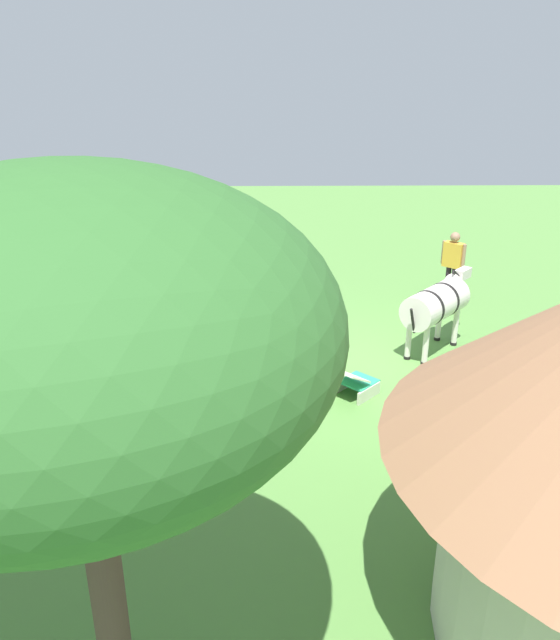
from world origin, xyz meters
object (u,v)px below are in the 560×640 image
object	(u,v)px
patio_dining_table	(157,347)
guest_beside_umbrella	(122,389)
zebra_by_umbrella	(437,304)
patio_chair_west_end	(81,364)
patio_chair_near_hut	(149,390)
patio_chair_east_end	(151,326)
striped_lounge_chair	(355,382)
acacia_tree_behind_hut	(72,332)
patio_chair_near_lawn	(231,347)
shade_umbrella	(148,235)
zebra_nearest_camera	(234,278)
standing_watcher	(453,260)

from	to	relation	value
patio_dining_table	guest_beside_umbrella	xyz separation A→B (m)	(0.14, 2.07, 0.29)
patio_dining_table	zebra_by_umbrella	distance (m)	5.30
patio_chair_west_end	patio_chair_near_hut	distance (m)	1.62
patio_chair_east_end	striped_lounge_chair	world-z (taller)	patio_chair_east_end
acacia_tree_behind_hut	patio_chair_near_hut	bearing A→B (deg)	-82.95
patio_dining_table	patio_chair_near_hut	world-z (taller)	patio_chair_near_hut
patio_chair_near_lawn	guest_beside_umbrella	bearing A→B (deg)	136.69
guest_beside_umbrella	acacia_tree_behind_hut	distance (m)	5.10
striped_lounge_chair	zebra_by_umbrella	bearing A→B (deg)	89.01
patio_chair_east_end	striped_lounge_chair	bearing A→B (deg)	138.91
shade_umbrella	patio_chair_near_lawn	distance (m)	2.50
patio_chair_near_hut	patio_chair_west_end	bearing A→B (deg)	141.35
patio_dining_table	zebra_nearest_camera	bearing A→B (deg)	-114.20
patio_chair_near_hut	zebra_nearest_camera	xyz separation A→B (m)	(-1.13, -4.00, 0.49)
striped_lounge_chair	acacia_tree_behind_hut	world-z (taller)	acacia_tree_behind_hut
shade_umbrella	patio_chair_near_lawn	bearing A→B (deg)	-167.73
patio_chair_east_end	patio_dining_table	bearing A→B (deg)	90.00
patio_chair_east_end	patio_chair_west_end	size ratio (longest dim) A/B	1.00
shade_umbrella	striped_lounge_chair	size ratio (longest dim) A/B	4.44
guest_beside_umbrella	zebra_by_umbrella	distance (m)	6.21
patio_chair_near_lawn	zebra_nearest_camera	world-z (taller)	zebra_nearest_camera
patio_chair_near_hut	acacia_tree_behind_hut	distance (m)	5.94
patio_chair_near_lawn	patio_chair_east_end	bearing A→B (deg)	46.37
striped_lounge_chair	zebra_nearest_camera	bearing A→B (deg)	167.90
patio_chair_near_hut	patio_dining_table	bearing A→B (deg)	90.00
acacia_tree_behind_hut	patio_dining_table	bearing A→B (deg)	-83.66
zebra_by_umbrella	acacia_tree_behind_hut	world-z (taller)	acacia_tree_behind_hut
shade_umbrella	zebra_nearest_camera	xyz separation A→B (m)	(-1.22, -2.71, -1.65)
zebra_nearest_camera	shade_umbrella	bearing A→B (deg)	17.90
guest_beside_umbrella	striped_lounge_chair	size ratio (longest dim) A/B	1.67
shade_umbrella	guest_beside_umbrella	size ratio (longest dim) A/B	2.66
patio_chair_west_end	patio_chair_near_lawn	bearing A→B (deg)	87.99
guest_beside_umbrella	acacia_tree_behind_hut	bearing A→B (deg)	6.78
zebra_by_umbrella	patio_chair_east_end	bearing A→B (deg)	-138.64
patio_chair_west_end	acacia_tree_behind_hut	xyz separation A→B (m)	(-1.94, 5.92, 3.16)
shade_umbrella	patio_chair_east_end	distance (m)	2.50
patio_chair_near_lawn	patio_chair_near_hut	bearing A→B (deg)	130.66
standing_watcher	zebra_by_umbrella	world-z (taller)	standing_watcher
patio_dining_table	shade_umbrella	bearing A→B (deg)	-90.00
standing_watcher	patio_chair_east_end	bearing A→B (deg)	64.02
patio_dining_table	zebra_nearest_camera	size ratio (longest dim) A/B	0.93
patio_dining_table	acacia_tree_behind_hut	world-z (taller)	acacia_tree_behind_hut
standing_watcher	zebra_nearest_camera	xyz separation A→B (m)	(5.01, 1.28, 0.02)
striped_lounge_chair	patio_dining_table	bearing A→B (deg)	-145.46
zebra_nearest_camera	zebra_by_umbrella	distance (m)	4.24
zebra_by_umbrella	guest_beside_umbrella	bearing A→B (deg)	-106.37
shade_umbrella	patio_chair_near_hut	world-z (taller)	shade_umbrella
standing_watcher	zebra_nearest_camera	size ratio (longest dim) A/B	0.92
zebra_nearest_camera	acacia_tree_behind_hut	world-z (taller)	acacia_tree_behind_hut
patio_chair_near_lawn	patio_chair_near_hut	distance (m)	1.97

